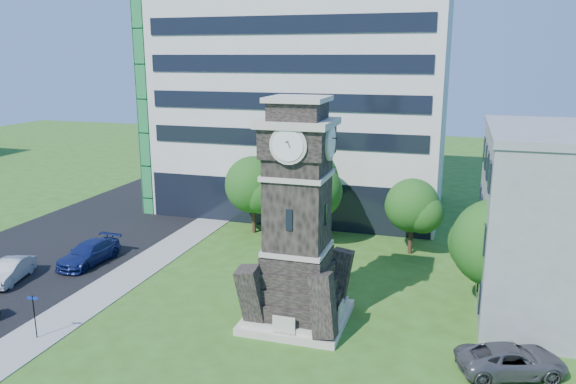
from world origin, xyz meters
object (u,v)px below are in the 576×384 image
(car_east_lot, at_px, (511,360))
(clock_tower, at_px, (297,229))
(car_street_north, at_px, (89,253))
(park_bench, at_px, (258,314))
(car_street_mid, at_px, (10,271))
(street_sign, at_px, (34,312))

(car_east_lot, bearing_deg, clock_tower, 58.34)
(car_street_north, height_order, park_bench, car_street_north)
(clock_tower, height_order, car_street_mid, clock_tower)
(clock_tower, distance_m, street_sign, 14.15)
(car_street_mid, relative_size, car_east_lot, 0.87)
(car_street_mid, bearing_deg, car_east_lot, -18.07)
(car_street_mid, xyz_separation_m, park_bench, (17.26, -0.59, -0.27))
(car_street_north, xyz_separation_m, car_east_lot, (27.26, -6.35, -0.08))
(car_street_mid, height_order, street_sign, street_sign)
(car_street_north, bearing_deg, car_street_mid, -120.90)
(street_sign, bearing_deg, car_street_mid, 130.29)
(street_sign, bearing_deg, car_street_north, 102.23)
(car_east_lot, relative_size, park_bench, 3.11)
(car_street_mid, xyz_separation_m, car_street_north, (2.88, 4.25, 0.06))
(car_street_north, height_order, car_east_lot, car_street_north)
(car_east_lot, bearing_deg, car_street_mid, 66.13)
(car_east_lot, bearing_deg, street_sign, 79.19)
(car_street_mid, distance_m, park_bench, 17.27)
(park_bench, bearing_deg, car_street_mid, -169.76)
(park_bench, bearing_deg, car_street_north, 173.61)
(car_east_lot, height_order, street_sign, street_sign)
(car_street_mid, distance_m, car_east_lot, 30.21)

